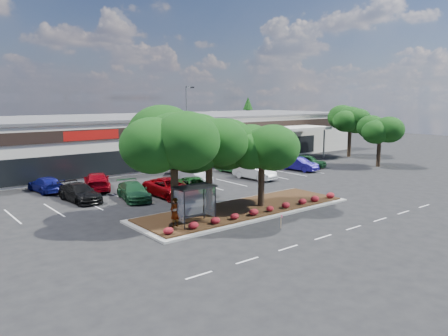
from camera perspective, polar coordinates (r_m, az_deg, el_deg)
ground at (r=32.73m, az=9.97°, el=-6.36°), size 160.00×160.00×0.00m
retail_store at (r=59.89m, az=-15.02°, el=3.54°), size 80.40×25.20×6.25m
landscape_island at (r=34.06m, az=2.66°, el=-5.40°), size 18.00×6.00×0.26m
lane_markings at (r=40.07m, az=-1.41°, el=-3.35°), size 33.12×20.06×0.01m
shrub_row at (r=32.47m, az=5.12°, el=-5.45°), size 17.00×0.80×0.50m
bus_shelter at (r=29.45m, az=-4.03°, el=-3.36°), size 2.75×1.55×2.59m
island_tree_west at (r=30.11m, az=-6.53°, el=0.56°), size 7.20×7.20×7.89m
island_tree_mid at (r=32.68m, az=-1.98°, el=0.78°), size 6.60×6.60×7.32m
island_tree_east at (r=34.16m, az=4.93°, el=0.42°), size 5.80×5.80×6.50m
tree_east_near at (r=58.77m, az=19.62°, el=3.32°), size 5.60×5.60×6.51m
tree_east_far at (r=67.28m, az=16.11°, el=4.64°), size 6.40×6.40×7.62m
conifer_north_east at (r=86.89m, az=3.13°, el=6.37°), size 3.96×3.96×9.00m
person_waiting at (r=28.98m, az=-6.48°, el=-5.77°), size 0.81×0.64×1.96m
light_pole at (r=56.99m, az=-4.81°, el=4.96°), size 1.43×0.50×10.24m
survey_stake at (r=29.72m, az=7.48°, el=-6.71°), size 0.07×0.14×0.91m
car_0 at (r=38.93m, az=-18.31°, el=-3.07°), size 2.55×5.32×1.50m
car_1 at (r=38.34m, az=-11.74°, el=-2.99°), size 3.13×5.45×1.49m
car_2 at (r=38.80m, az=-6.99°, el=-2.59°), size 2.89×6.03×1.66m
car_3 at (r=39.96m, az=-3.75°, el=-2.34°), size 3.69×5.71×1.46m
car_4 at (r=45.17m, az=-3.81°, el=-1.02°), size 1.73×4.46×1.45m
car_6 at (r=47.02m, az=4.01°, el=-0.49°), size 2.30×5.19×1.66m
car_7 at (r=53.34m, az=9.78°, el=0.51°), size 2.12×4.96×1.59m
car_8 at (r=56.09m, az=10.94°, el=0.88°), size 3.26×4.93×1.56m
car_9 at (r=43.93m, az=-22.26°, el=-1.99°), size 2.36×5.02×1.42m
car_10 at (r=43.21m, az=-16.27°, el=-1.68°), size 4.21×6.19×1.66m
car_12 at (r=49.58m, az=-5.16°, el=-0.16°), size 1.69×4.08×1.38m
car_13 at (r=49.45m, az=-5.79°, el=-0.17°), size 3.13×4.54×1.42m
car_14 at (r=51.20m, az=1.04°, el=0.19°), size 1.74×4.37×1.42m
car_15 at (r=55.17m, az=-0.36°, el=0.90°), size 3.32×4.91×1.53m
car_16 at (r=55.62m, az=3.65°, el=0.86°), size 3.60×5.05×1.36m
car_17 at (r=61.38m, az=7.73°, el=1.63°), size 3.07×4.70×1.49m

